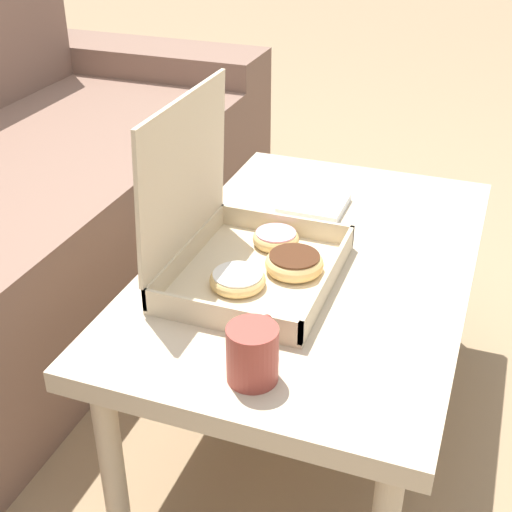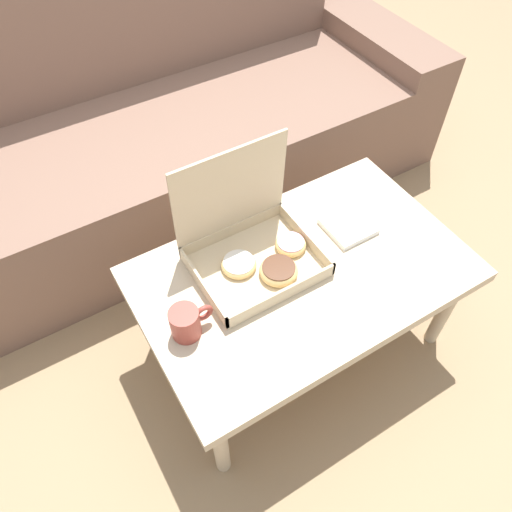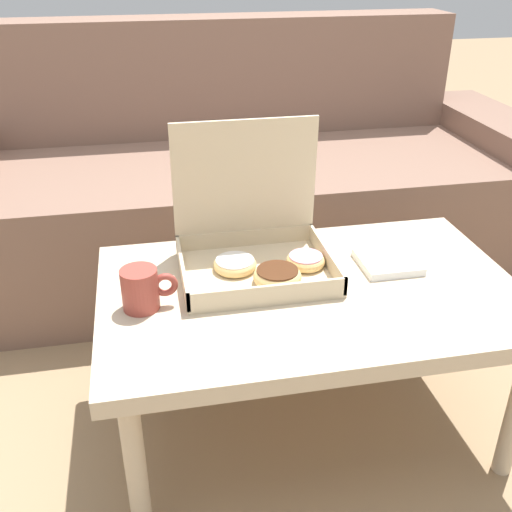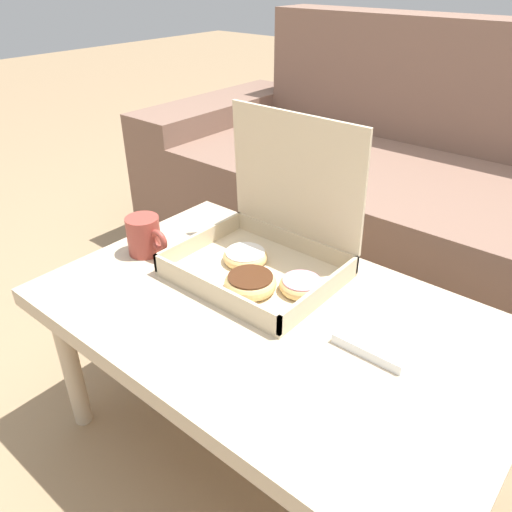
% 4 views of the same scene
% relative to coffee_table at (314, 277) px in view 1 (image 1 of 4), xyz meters
% --- Properties ---
extents(ground_plane, '(12.00, 12.00, 0.00)m').
position_rel_coffee_table_xyz_m(ground_plane, '(0.00, 0.13, -0.37)').
color(ground_plane, '#937756').
extents(coffee_table, '(0.97, 0.60, 0.42)m').
position_rel_coffee_table_xyz_m(coffee_table, '(0.00, 0.00, 0.00)').
color(coffee_table, '#C6B293').
rests_on(coffee_table, ground_plane).
extents(pastry_box, '(0.36, 0.29, 0.34)m').
position_rel_coffee_table_xyz_m(pastry_box, '(-0.10, 0.11, 0.11)').
color(pastry_box, beige).
rests_on(pastry_box, coffee_table).
extents(coffee_mug, '(0.12, 0.08, 0.09)m').
position_rel_coffee_table_xyz_m(coffee_mug, '(-0.38, -0.01, 0.09)').
color(coffee_mug, '#993D33').
rests_on(coffee_mug, coffee_table).
extents(napkin_stack, '(0.14, 0.14, 0.02)m').
position_rel_coffee_table_xyz_m(napkin_stack, '(0.21, 0.06, 0.05)').
color(napkin_stack, white).
rests_on(napkin_stack, coffee_table).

